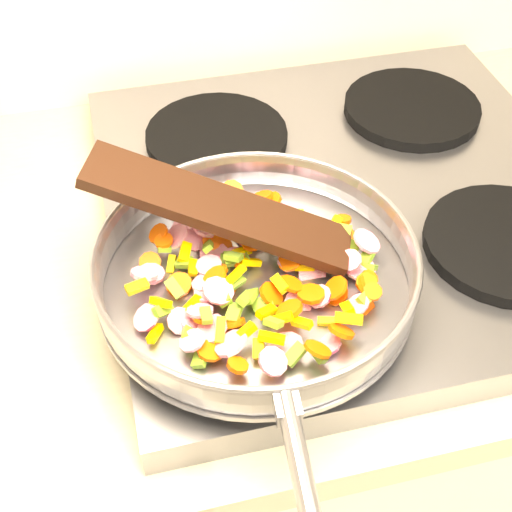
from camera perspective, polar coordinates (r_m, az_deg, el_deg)
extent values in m
cube|color=#939399|center=(0.91, 7.38, 4.27)|extent=(0.60, 0.60, 0.04)
cylinder|color=black|center=(0.76, 1.07, -2.48)|extent=(0.19, 0.19, 0.02)
cylinder|color=black|center=(0.86, 19.47, 0.97)|extent=(0.19, 0.19, 0.02)
cylinder|color=black|center=(0.97, -3.17, 9.53)|extent=(0.19, 0.19, 0.02)
cylinder|color=black|center=(1.04, 12.36, 11.48)|extent=(0.19, 0.19, 0.02)
cylinder|color=#9E9EA5|center=(0.75, 0.00, -2.25)|extent=(0.33, 0.33, 0.01)
torus|color=#9E9EA5|center=(0.73, 0.00, -0.90)|extent=(0.37, 0.37, 0.04)
torus|color=#9E9EA5|center=(0.72, 0.00, 0.22)|extent=(0.33, 0.33, 0.01)
cylinder|color=#9E9EA5|center=(0.57, 4.13, -18.89)|extent=(0.04, 0.19, 0.02)
cube|color=#9E9EA5|center=(0.62, 2.50, -11.95)|extent=(0.02, 0.03, 0.02)
cylinder|color=#E24E04|center=(0.82, -3.06, 3.33)|extent=(0.03, 0.03, 0.02)
cube|color=olive|center=(0.79, 1.31, 3.11)|extent=(0.02, 0.02, 0.02)
cylinder|color=#C7133E|center=(0.67, -2.02, -7.01)|extent=(0.04, 0.03, 0.03)
cylinder|color=#C7133E|center=(0.78, 0.21, 1.79)|extent=(0.03, 0.03, 0.02)
cube|color=#EFBE00|center=(0.68, -2.88, -5.94)|extent=(0.02, 0.03, 0.02)
cube|color=#EFBE00|center=(0.72, 1.92, -2.25)|extent=(0.02, 0.02, 0.01)
cylinder|color=#C7133E|center=(0.77, -5.06, 1.27)|extent=(0.03, 0.04, 0.02)
cylinder|color=#E24E04|center=(0.73, 8.95, -2.42)|extent=(0.03, 0.03, 0.03)
cylinder|color=#E24E04|center=(0.74, -3.11, -1.23)|extent=(0.03, 0.03, 0.02)
cylinder|color=#C7133E|center=(0.82, 0.36, 4.27)|extent=(0.04, 0.04, 0.01)
cube|color=olive|center=(0.71, -1.77, -4.59)|extent=(0.02, 0.03, 0.01)
cylinder|color=#E24E04|center=(0.73, -2.49, -2.38)|extent=(0.03, 0.03, 0.02)
cylinder|color=#C7133E|center=(0.72, -3.95, -2.94)|extent=(0.03, 0.03, 0.01)
cube|color=#EFBE00|center=(0.71, -5.07, -3.88)|extent=(0.02, 0.02, 0.01)
cube|color=olive|center=(0.72, 0.50, -3.80)|extent=(0.02, 0.02, 0.02)
cube|color=#EFBE00|center=(0.76, 4.88, 0.90)|extent=(0.02, 0.01, 0.01)
cube|color=olive|center=(0.80, 4.68, 2.10)|extent=(0.01, 0.02, 0.01)
cylinder|color=#C7133E|center=(0.71, -6.06, -5.19)|extent=(0.03, 0.03, 0.03)
cylinder|color=#E24E04|center=(0.72, 2.82, -2.24)|extent=(0.03, 0.03, 0.01)
cube|color=#EFBE00|center=(0.77, -0.90, 1.82)|extent=(0.03, 0.02, 0.01)
cylinder|color=#E24E04|center=(0.70, -1.93, -5.39)|extent=(0.03, 0.02, 0.02)
cylinder|color=#E24E04|center=(0.82, 1.39, 4.54)|extent=(0.03, 0.03, 0.02)
cube|color=olive|center=(0.69, -5.34, -6.27)|extent=(0.02, 0.02, 0.02)
cylinder|color=#E24E04|center=(0.75, 2.73, -0.29)|extent=(0.03, 0.04, 0.03)
cube|color=#EFBE00|center=(0.79, 4.08, 2.94)|extent=(0.02, 0.02, 0.01)
cube|color=olive|center=(0.77, -7.36, 0.79)|extent=(0.02, 0.02, 0.01)
cube|color=#EFBE00|center=(0.68, -0.73, -5.99)|extent=(0.02, 0.02, 0.02)
cylinder|color=#C7133E|center=(0.74, -8.94, -1.40)|extent=(0.03, 0.03, 0.02)
cylinder|color=#C7133E|center=(0.82, -3.67, 3.69)|extent=(0.04, 0.04, 0.00)
cylinder|color=#C7133E|center=(0.66, 1.37, -8.42)|extent=(0.03, 0.03, 0.02)
cube|color=olive|center=(0.71, -2.50, -3.38)|extent=(0.02, 0.02, 0.01)
cylinder|color=#C7133E|center=(0.82, 2.24, 3.88)|extent=(0.04, 0.04, 0.03)
cube|color=#EFBE00|center=(0.68, 0.20, -7.42)|extent=(0.02, 0.02, 0.01)
cube|color=olive|center=(0.76, 8.82, -0.15)|extent=(0.02, 0.02, 0.02)
cube|color=#EFBE00|center=(0.76, -1.14, 0.35)|extent=(0.02, 0.01, 0.01)
cylinder|color=#C7133E|center=(0.76, 8.32, -0.97)|extent=(0.05, 0.05, 0.01)
cylinder|color=#C7133E|center=(0.75, -3.79, -0.73)|extent=(0.03, 0.03, 0.01)
cylinder|color=#E24E04|center=(0.76, 0.73, 1.25)|extent=(0.03, 0.03, 0.02)
cube|color=olive|center=(0.80, 2.55, 3.49)|extent=(0.02, 0.02, 0.01)
cube|color=olive|center=(0.80, -0.77, 4.35)|extent=(0.02, 0.01, 0.01)
cylinder|color=#C7133E|center=(0.72, 5.04, -3.23)|extent=(0.04, 0.04, 0.02)
cylinder|color=#E24E04|center=(0.79, 6.94, 2.90)|extent=(0.02, 0.02, 0.01)
cylinder|color=#C7133E|center=(0.80, -0.18, 2.68)|extent=(0.03, 0.04, 0.02)
cylinder|color=#E24E04|center=(0.74, 9.01, -1.81)|extent=(0.03, 0.03, 0.02)
cube|color=olive|center=(0.77, 2.56, 0.42)|extent=(0.03, 0.02, 0.02)
cube|color=olive|center=(0.80, 0.76, 3.08)|extent=(0.02, 0.02, 0.02)
cylinder|color=#E24E04|center=(0.68, -3.68, -7.58)|extent=(0.04, 0.04, 0.01)
cylinder|color=#E24E04|center=(0.82, 0.50, 4.77)|extent=(0.03, 0.03, 0.02)
cylinder|color=#E24E04|center=(0.70, 2.68, -4.31)|extent=(0.04, 0.04, 0.02)
cylinder|color=#C7133E|center=(0.68, -5.14, -6.75)|extent=(0.03, 0.03, 0.01)
cylinder|color=#E24E04|center=(0.73, 8.63, -3.94)|extent=(0.02, 0.03, 0.02)
cube|color=#EFBE00|center=(0.70, -8.08, -6.16)|extent=(0.02, 0.03, 0.01)
cylinder|color=#C7133E|center=(0.70, -4.51, -4.38)|extent=(0.03, 0.03, 0.01)
cube|color=olive|center=(0.72, -0.51, -3.29)|extent=(0.02, 0.03, 0.02)
cube|color=olive|center=(0.67, 3.12, -7.85)|extent=(0.03, 0.02, 0.02)
cylinder|color=#E24E04|center=(0.78, -7.82, 1.79)|extent=(0.03, 0.03, 0.02)
cylinder|color=#C7133E|center=(0.71, 8.15, -3.86)|extent=(0.03, 0.03, 0.02)
cylinder|color=#C7133E|center=(0.71, -3.04, -2.79)|extent=(0.05, 0.04, 0.02)
cylinder|color=#C7133E|center=(0.79, -0.76, 1.82)|extent=(0.03, 0.03, 0.02)
cylinder|color=#C7133E|center=(0.78, 4.39, 1.07)|extent=(0.04, 0.04, 0.01)
cylinder|color=#C7133E|center=(0.73, 3.41, -3.77)|extent=(0.04, 0.04, 0.02)
cube|color=#EFBE00|center=(0.77, -6.78, -0.67)|extent=(0.01, 0.02, 0.01)
cube|color=#EFBE00|center=(0.70, 0.82, -4.49)|extent=(0.02, 0.02, 0.01)
cylinder|color=#E24E04|center=(0.73, 6.40, -3.05)|extent=(0.03, 0.03, 0.02)
cylinder|color=#E24E04|center=(0.69, 6.86, -5.99)|extent=(0.03, 0.03, 0.02)
cube|color=#EFBE00|center=(0.70, 7.33, -4.21)|extent=(0.01, 0.02, 0.02)
cylinder|color=#C7133E|center=(0.76, 2.72, -0.40)|extent=(0.03, 0.03, 0.00)
cylinder|color=#C7133E|center=(0.75, 7.53, -0.34)|extent=(0.03, 0.03, 0.02)
cube|color=#EFBE00|center=(0.77, -0.95, 1.96)|extent=(0.02, 0.02, 0.02)
cube|color=olive|center=(0.75, -2.14, -0.24)|extent=(0.01, 0.02, 0.01)
cube|color=#EFBE00|center=(0.75, 3.93, -0.87)|extent=(0.02, 0.02, 0.01)
cylinder|color=#E24E04|center=(0.72, 8.83, -2.15)|extent=(0.03, 0.03, 0.01)
cube|color=#EFBE00|center=(0.75, -5.09, -0.94)|extent=(0.01, 0.02, 0.01)
cylinder|color=#E24E04|center=(0.77, -8.47, -0.51)|extent=(0.03, 0.03, 0.02)
cube|color=olive|center=(0.73, -6.53, -2.56)|extent=(0.02, 0.02, 0.02)
cylinder|color=#E24E04|center=(0.82, -1.94, 5.24)|extent=(0.04, 0.03, 0.02)
cube|color=olive|center=(0.76, -3.86, 0.77)|extent=(0.02, 0.02, 0.02)
cube|color=olive|center=(0.68, -4.47, -8.09)|extent=(0.02, 0.03, 0.01)
cylinder|color=#E24E04|center=(0.75, -1.29, -0.43)|extent=(0.03, 0.03, 0.01)
cylinder|color=#E24E04|center=(0.76, -0.35, 1.22)|extent=(0.03, 0.03, 0.01)
cube|color=olive|center=(0.73, -1.71, -2.15)|extent=(0.03, 0.02, 0.01)
cylinder|color=#E24E04|center=(0.79, -4.04, 1.62)|extent=(0.04, 0.04, 0.02)
cube|color=#EFBE00|center=(0.76, -5.71, 0.31)|extent=(0.02, 0.03, 0.02)
cylinder|color=#E24E04|center=(0.66, -1.48, -8.73)|extent=(0.03, 0.03, 0.01)
cylinder|color=#C7133E|center=(0.76, 4.52, -1.44)|extent=(0.04, 0.03, 0.03)
cylinder|color=#C7133E|center=(0.73, -3.96, -2.06)|extent=(0.05, 0.05, 0.02)
cylinder|color=#E24E04|center=(0.74, -6.18, -2.30)|extent=(0.04, 0.04, 0.02)
cylinder|color=#C7133E|center=(0.78, -4.09, 2.29)|extent=(0.03, 0.04, 0.02)
cube|color=olive|center=(0.69, -4.01, -4.76)|extent=(0.01, 0.02, 0.01)
cube|color=olive|center=(0.77, 7.07, 1.92)|extent=(0.02, 0.02, 0.01)
cube|color=olive|center=(0.76, -5.78, -0.52)|extent=(0.02, 0.02, 0.01)
cube|color=olive|center=(0.76, 8.83, -0.77)|extent=(0.02, 0.02, 0.02)
cube|color=olive|center=(0.77, 6.50, 1.29)|extent=(0.02, 0.02, 0.02)
cylinder|color=#E24E04|center=(0.72, 4.41, -3.04)|extent=(0.04, 0.04, 0.01)
cube|color=#EFBE00|center=(0.79, -3.09, 3.02)|extent=(0.03, 0.02, 0.02)
cylinder|color=#E24E04|center=(0.79, 2.76, 1.51)|extent=(0.02, 0.02, 0.02)
cylinder|color=#E24E04|center=(0.74, 4.91, -2.96)|extent=(0.03, 0.03, 0.02)
cube|color=#EFBE00|center=(0.69, 7.45, -4.99)|extent=(0.03, 0.02, 0.02)
cylinder|color=#C7133E|center=(0.71, -8.77, -4.87)|extent=(0.03, 0.03, 0.02)
cube|color=#EFBE00|center=(0.72, -1.67, -1.51)|extent=(0.03, 0.02, 0.01)
cube|color=olive|center=(0.67, 4.95, -7.80)|extent=(0.02, 0.02, 0.01)
cylinder|color=#C7133E|center=(0.69, 2.38, -7.20)|extent=(0.04, 0.04, 0.01)
cylinder|color=#C7133E|center=(0.83, -0.28, 4.67)|extent=(0.03, 0.03, 0.02)
cylinder|color=#C7133E|center=(0.81, -2.01, 3.92)|extent=(0.05, 0.05, 0.02)
cylinder|color=#C7133E|center=(0.70, 5.50, -7.12)|extent=(0.04, 0.04, 0.02)
cylinder|color=#C7133E|center=(0.69, -3.58, -5.85)|extent=(0.04, 0.05, 0.02)
cylinder|color=#C7133E|center=(0.77, 8.86, 1.18)|extent=(0.04, 0.05, 0.02)
cylinder|color=#C7133E|center=(0.75, -8.43, -1.42)|extent=(0.04, 0.04, 0.01)
cube|color=#EFBE00|center=(0.72, -9.50, -2.44)|extent=(0.03, 0.02, 0.01)
cube|color=#EFBE00|center=(0.69, 3.69, -5.36)|extent=(0.02, 0.02, 0.01)
cube|color=#EFBE00|center=(0.69, 1.97, -5.07)|extent=(0.03, 0.01, 0.02)
cube|color=olive|center=(0.71, -0.90, -3.44)|extent=(0.02, 0.03, 0.02)
cube|color=#EFBE00|center=(0.67, 1.25, -6.56)|extent=(0.03, 0.02, 0.01)
cylinder|color=#C7133E|center=(0.77, -3.39, 0.24)|extent=(0.04, 0.04, 0.01)
cylinder|color=#C7133E|center=(0.77, 3.75, -0.04)|extent=(0.05, 0.05, 0.02)
cube|color=#EFBE00|center=(0.70, -7.64, -3.68)|extent=(0.02, 0.02, 0.02)
cylinder|color=#E24E04|center=(0.81, -1.37, 3.99)|extent=(0.03, 0.03, 0.01)
cube|color=#EFBE00|center=(0.80, 0.48, 3.37)|extent=(0.02, 0.02, 0.01)
cylinder|color=#E24E04|center=(0.82, -4.21, 3.51)|extent=(0.03, 0.03, 0.03)
cylinder|color=#E24E04|center=(0.66, 4.97, -7.44)|extent=(0.03, 0.04, 0.02)
cube|color=olive|center=(0.70, -7.43, -4.31)|extent=(0.02, 0.02, 0.02)
cylinder|color=#E24E04|center=(0.77, -2.82, 0.66)|extent=(0.04, 0.03, 0.03)
cube|color=#EFBE00|center=(0.71, 5.88, -5.24)|extent=(0.03, 0.02, 0.01)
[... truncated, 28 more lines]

